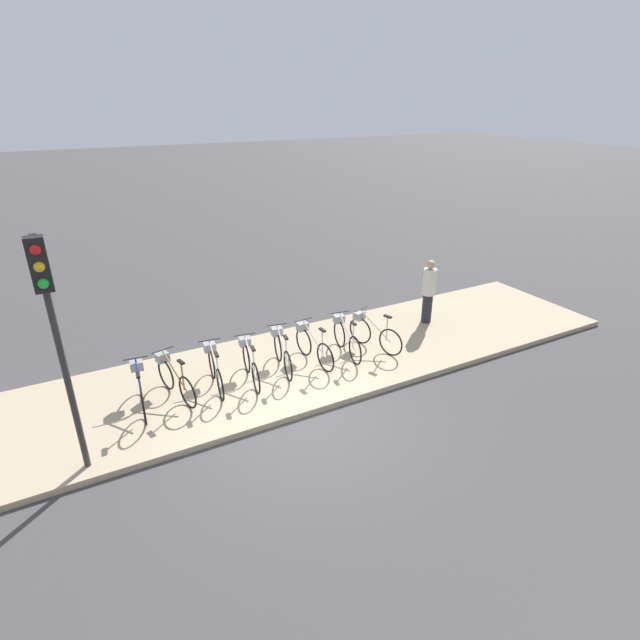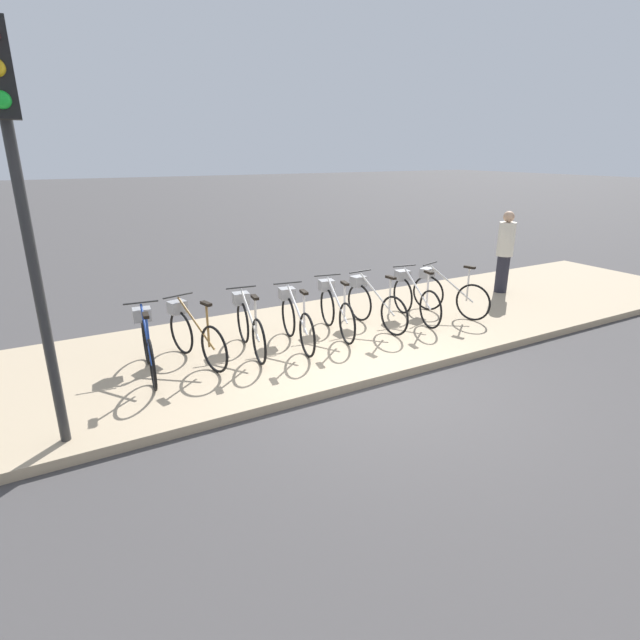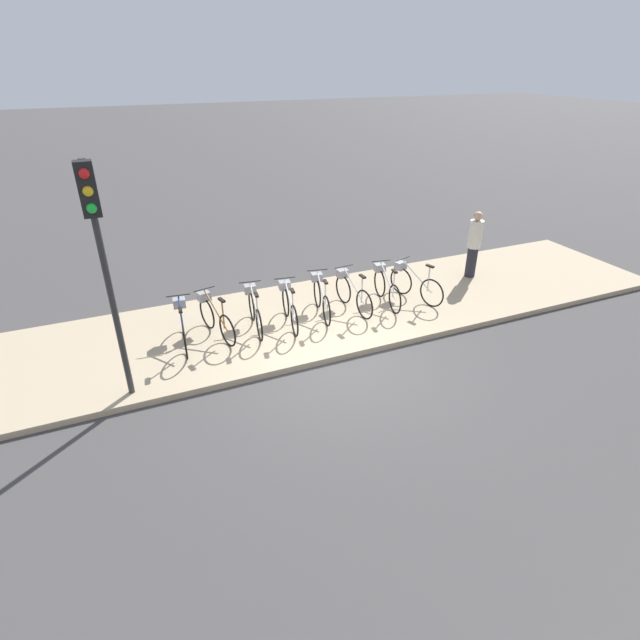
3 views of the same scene
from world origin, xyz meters
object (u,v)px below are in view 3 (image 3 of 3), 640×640
at_px(parked_bicycle_0, 182,324).
at_px(parked_bicycle_2, 254,309).
at_px(parked_bicycle_1, 214,316).
at_px(parked_bicycle_6, 386,285).
at_px(parked_bicycle_4, 321,296).
at_px(parked_bicycle_7, 413,282).
at_px(parked_bicycle_3, 289,305).
at_px(traffic_light, 99,239).
at_px(pedestrian, 474,243).
at_px(parked_bicycle_5, 351,291).

distance_m(parked_bicycle_0, parked_bicycle_2, 1.48).
relative_size(parked_bicycle_1, parked_bicycle_6, 0.98).
bearing_deg(parked_bicycle_1, parked_bicycle_0, -170.52).
xyz_separation_m(parked_bicycle_1, parked_bicycle_4, (2.35, 0.01, 0.00)).
bearing_deg(parked_bicycle_7, parked_bicycle_3, -180.00).
xyz_separation_m(parked_bicycle_1, traffic_light, (-1.77, -1.51, 2.32)).
bearing_deg(parked_bicycle_2, parked_bicycle_3, -8.03).
relative_size(parked_bicycle_6, pedestrian, 0.92).
relative_size(parked_bicycle_0, pedestrian, 0.92).
xyz_separation_m(parked_bicycle_5, parked_bicycle_7, (1.55, -0.10, 0.00)).
relative_size(parked_bicycle_2, parked_bicycle_4, 1.01).
bearing_deg(parked_bicycle_4, parked_bicycle_6, -2.53).
distance_m(parked_bicycle_1, traffic_light, 3.29).
xyz_separation_m(parked_bicycle_7, traffic_light, (-6.39, -1.38, 2.32)).
bearing_deg(parked_bicycle_4, parked_bicycle_5, -3.43).
height_order(parked_bicycle_3, parked_bicycle_7, same).
xyz_separation_m(parked_bicycle_6, parked_bicycle_7, (0.69, -0.07, 0.00)).
relative_size(parked_bicycle_0, parked_bicycle_3, 1.00).
bearing_deg(parked_bicycle_3, parked_bicycle_5, 3.68).
distance_m(parked_bicycle_2, parked_bicycle_4, 1.52).
height_order(parked_bicycle_5, parked_bicycle_6, same).
relative_size(parked_bicycle_3, parked_bicycle_4, 1.00).
bearing_deg(parked_bicycle_1, parked_bicycle_5, -0.54).
height_order(parked_bicycle_0, parked_bicycle_2, same).
distance_m(parked_bicycle_4, parked_bicycle_5, 0.73).
distance_m(parked_bicycle_0, traffic_light, 2.93).
xyz_separation_m(parked_bicycle_0, parked_bicycle_1, (0.65, 0.11, 0.00)).
bearing_deg(parked_bicycle_2, parked_bicycle_7, -1.54).
relative_size(parked_bicycle_3, parked_bicycle_5, 0.99).
relative_size(parked_bicycle_3, traffic_light, 0.40).
bearing_deg(parked_bicycle_5, parked_bicycle_2, 179.88).
xyz_separation_m(parked_bicycle_0, parked_bicycle_2, (1.48, 0.08, 0.00)).
xyz_separation_m(parked_bicycle_2, parked_bicycle_3, (0.73, -0.10, 0.00)).
relative_size(parked_bicycle_0, parked_bicycle_7, 1.04).
bearing_deg(parked_bicycle_3, parked_bicycle_4, 10.07).
bearing_deg(parked_bicycle_2, parked_bicycle_0, -176.72).
distance_m(parked_bicycle_1, pedestrian, 6.77).
distance_m(parked_bicycle_3, parked_bicycle_6, 2.38).
relative_size(parked_bicycle_1, parked_bicycle_2, 0.98).
bearing_deg(parked_bicycle_6, parked_bicycle_0, -179.33).
bearing_deg(parked_bicycle_7, pedestrian, 14.87).
relative_size(parked_bicycle_4, traffic_light, 0.40).
relative_size(parked_bicycle_2, parked_bicycle_5, 1.00).
relative_size(parked_bicycle_3, parked_bicycle_6, 1.00).
xyz_separation_m(parked_bicycle_0, parked_bicycle_7, (5.28, -0.02, 0.00)).
xyz_separation_m(parked_bicycle_4, traffic_light, (-4.12, -1.52, 2.32)).
relative_size(parked_bicycle_1, parked_bicycle_3, 0.99).
relative_size(parked_bicycle_4, pedestrian, 0.91).
bearing_deg(parked_bicycle_5, parked_bicycle_4, 176.57).
relative_size(parked_bicycle_0, parked_bicycle_4, 1.01).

